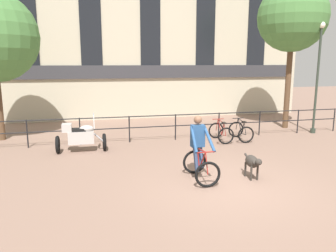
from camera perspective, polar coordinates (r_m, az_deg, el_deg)
ground_plane at (r=8.67m, az=10.12°, el=-10.12°), size 60.00×60.00×0.00m
canal_railing at (r=13.24m, az=1.32°, el=0.59°), size 15.05×0.05×1.05m
building_facade at (r=18.74m, az=-3.26°, el=15.43°), size 18.00×0.72×9.15m
cyclist_with_bike at (r=8.83m, az=5.48°, el=-4.38°), size 0.68×1.17×1.70m
dog at (r=9.14m, az=14.50°, el=-6.12°), size 0.28×0.91×0.65m
parked_motorcycle at (r=11.84m, az=-14.98°, el=-1.75°), size 1.71×0.63×1.35m
parked_bicycle_near_lamp at (r=13.23m, az=9.19°, el=-1.10°), size 0.67×1.12×0.86m
parked_bicycle_mid_left at (r=13.58m, az=12.57°, el=-0.91°), size 0.73×1.15×0.86m
street_lamp at (r=15.74m, az=24.64°, el=8.47°), size 0.28×0.28×4.79m
tree_canalside_right at (r=16.67m, az=20.88°, el=17.25°), size 3.15×3.15×6.72m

